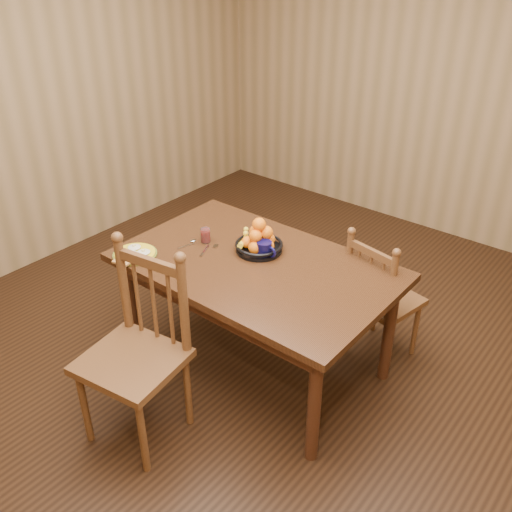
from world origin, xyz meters
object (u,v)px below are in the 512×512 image
Objects in this scene: dining_table at (256,276)px; coffee_mug at (265,249)px; chair_far at (380,299)px; fruit_bowl at (258,241)px; chair_near at (137,353)px; breakfast_plate at (134,254)px.

coffee_mug is (-0.01, 0.09, 0.14)m from dining_table.
fruit_bowl reaches higher than chair_far.
dining_table is 1.49× the size of chair_near.
breakfast_plate is 2.23× the size of coffee_mug.
dining_table is 11.97× the size of coffee_mug.
coffee_mug is at bearing 72.56° from chair_near.
chair_near is 0.98m from fruit_bowl.
chair_near is 8.06× the size of coffee_mug.
coffee_mug is (0.14, 0.89, 0.28)m from chair_near.
dining_table is 4.94× the size of fruit_bowl.
breakfast_plate is 0.74m from fruit_bowl.
chair_near is (-0.15, -0.80, -0.14)m from dining_table.
fruit_bowl is at bearing 123.46° from dining_table.
fruit_bowl reaches higher than breakfast_plate.
chair_near is at bearing -41.58° from breakfast_plate.
chair_near reaches higher than breakfast_plate.
chair_far is 2.99× the size of breakfast_plate.
dining_table is at bearing 31.87° from breakfast_plate.
chair_far reaches higher than coffee_mug.
chair_near reaches higher than coffee_mug.
fruit_bowl is (-0.63, -0.44, 0.38)m from chair_far.
coffee_mug reaches higher than dining_table.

